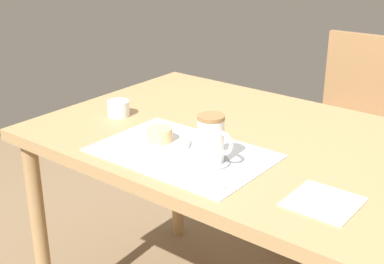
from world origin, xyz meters
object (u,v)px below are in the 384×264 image
at_px(pastry_plate, 160,143).
at_px(pastry, 160,134).
at_px(dining_table, 248,161).
at_px(wooden_chair, 357,135).
at_px(coffee_mug, 212,139).
at_px(sugar_bowl, 118,108).

relative_size(pastry_plate, pastry, 2.37).
height_order(dining_table, wooden_chair, wooden_chair).
bearing_deg(coffee_mug, pastry_plate, 177.31).
height_order(pastry, coffee_mug, coffee_mug).
xyz_separation_m(dining_table, pastry_plate, (-0.16, -0.21, 0.09)).
bearing_deg(coffee_mug, dining_table, 96.06).
bearing_deg(wooden_chair, coffee_mug, 84.57).
bearing_deg(dining_table, pastry_plate, -127.53).
xyz_separation_m(dining_table, pastry, (-0.16, -0.21, 0.11)).
bearing_deg(coffee_mug, sugar_bowl, 166.00).
xyz_separation_m(wooden_chair, pastry, (-0.20, -0.99, 0.27)).
height_order(dining_table, coffee_mug, coffee_mug).
relative_size(pastry_plate, coffee_mug, 1.34).
distance_m(dining_table, sugar_bowl, 0.45).
height_order(pastry_plate, coffee_mug, coffee_mug).
distance_m(dining_table, coffee_mug, 0.26).
bearing_deg(wooden_chair, pastry, 74.09).
bearing_deg(coffee_mug, wooden_chair, 89.19).
bearing_deg(pastry, dining_table, 52.47).
distance_m(dining_table, wooden_chair, 0.80).
distance_m(wooden_chair, coffee_mug, 1.04).
xyz_separation_m(wooden_chair, pastry_plate, (-0.20, -0.99, 0.24)).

